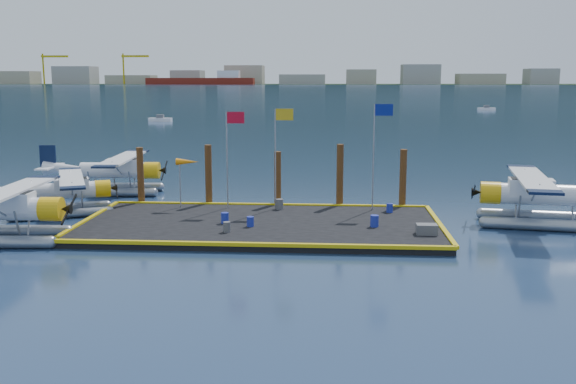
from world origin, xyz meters
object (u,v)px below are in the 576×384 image
at_px(drum_5, 280,204).
at_px(piling_4, 403,181).
at_px(drum_4, 390,208).
at_px(piling_0, 141,178).
at_px(seaplane_d, 538,198).
at_px(flagpole_red, 230,145).
at_px(windsock, 187,163).
at_px(drum_0, 225,218).
at_px(flagpole_yellow, 279,143).
at_px(seaplane_c, 118,173).
at_px(drum_1, 250,222).
at_px(piling_1, 209,177).
at_px(crate, 427,229).
at_px(flagpole_blue, 377,141).
at_px(piling_3, 340,178).
at_px(seaplane_b, 66,193).
at_px(drum_2, 374,221).
at_px(seaplane_a, 2,212).
at_px(drum_3, 227,227).
at_px(piling_2, 278,181).

xyz_separation_m(drum_5, piling_4, (7.73, 1.78, 1.28)).
distance_m(drum_4, piling_0, 16.22).
bearing_deg(seaplane_d, drum_4, 90.28).
height_order(flagpole_red, windsock, flagpole_red).
bearing_deg(drum_0, windsock, 125.57).
xyz_separation_m(flagpole_red, flagpole_yellow, (3.00, 0.00, 0.12)).
bearing_deg(drum_4, seaplane_c, 159.19).
xyz_separation_m(drum_1, piling_1, (-3.55, 6.56, 1.43)).
relative_size(seaplane_d, piling_1, 2.55).
distance_m(seaplane_c, drum_4, 20.62).
bearing_deg(windsock, seaplane_c, 135.28).
xyz_separation_m(drum_4, crate, (1.45, -5.45, -0.01)).
relative_size(drum_4, crate, 0.51).
relative_size(drum_5, flagpole_blue, 0.10).
relative_size(seaplane_d, flagpole_red, 1.79).
bearing_deg(flagpole_blue, drum_0, -153.84).
height_order(seaplane_c, piling_3, piling_3).
bearing_deg(seaplane_c, crate, 54.85).
relative_size(windsock, piling_1, 0.74).
relative_size(drum_5, windsock, 0.21).
relative_size(seaplane_d, piling_0, 2.68).
relative_size(drum_0, piling_1, 0.14).
xyz_separation_m(seaplane_b, piling_3, (17.03, 2.46, 0.77)).
distance_m(crate, windsock, 15.47).
bearing_deg(drum_2, flagpole_yellow, 141.11).
relative_size(seaplane_a, piling_3, 2.39).
relative_size(drum_3, piling_3, 0.13).
xyz_separation_m(drum_2, drum_4, (1.16, 3.89, -0.04)).
bearing_deg(drum_4, flagpole_yellow, 174.47).
relative_size(seaplane_a, seaplane_c, 1.01).
bearing_deg(windsock, drum_5, -1.81).
xyz_separation_m(seaplane_a, flagpole_red, (10.72, 7.73, 2.80)).
distance_m(crate, piling_4, 7.84).
bearing_deg(piling_2, piling_1, 180.00).
bearing_deg(piling_0, seaplane_d, -8.27).
height_order(flagpole_blue, piling_2, flagpole_blue).
relative_size(drum_4, piling_1, 0.13).
bearing_deg(drum_5, drum_4, -4.04).
height_order(seaplane_a, seaplane_d, seaplane_d).
distance_m(drum_3, piling_2, 8.28).
xyz_separation_m(seaplane_b, piling_1, (8.53, 2.46, 0.72)).
distance_m(drum_2, drum_4, 4.06).
relative_size(seaplane_b, flagpole_red, 1.44).
xyz_separation_m(piling_0, piling_3, (13.00, 0.00, 0.15)).
height_order(drum_5, piling_4, piling_4).
relative_size(piling_0, piling_4, 1.00).
distance_m(flagpole_yellow, piling_0, 9.67).
height_order(flagpole_yellow, piling_4, flagpole_yellow).
distance_m(seaplane_b, piling_0, 4.77).
height_order(flagpole_red, piling_3, flagpole_red).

